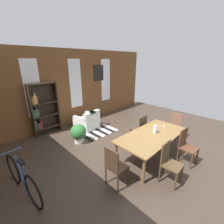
{
  "coord_description": "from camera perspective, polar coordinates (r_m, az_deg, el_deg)",
  "views": [
    {
      "loc": [
        -3.36,
        -2.21,
        2.65
      ],
      "look_at": [
        0.22,
        1.47,
        0.88
      ],
      "focal_mm": 24.14,
      "sensor_mm": 36.0,
      "label": 1
    }
  ],
  "objects": [
    {
      "name": "bookshelf_tall",
      "position": [
        6.05,
        -24.78,
        0.95
      ],
      "size": [
        0.97,
        0.28,
        1.91
      ],
      "color": "#2D2319",
      "rests_on": "ground"
    },
    {
      "name": "dining_table",
      "position": [
        4.33,
        14.94,
        -8.96
      ],
      "size": [
        2.15,
        1.05,
        0.73
      ],
      "color": "brown",
      "rests_on": "ground"
    },
    {
      "name": "dining_chair_near_right",
      "position": [
        4.54,
        26.33,
        -11.17
      ],
      "size": [
        0.43,
        0.43,
        0.95
      ],
      "color": "#51301E",
      "rests_on": "ground"
    },
    {
      "name": "armchair_white",
      "position": [
        6.25,
        -9.32,
        -3.54
      ],
      "size": [
        0.93,
        0.93,
        0.75
      ],
      "color": "silver",
      "rests_on": "ground"
    },
    {
      "name": "window_pane_2",
      "position": [
        7.67,
        -2.43,
        11.89
      ],
      "size": [
        0.55,
        0.02,
        2.01
      ],
      "primitive_type": "cube",
      "color": "white"
    },
    {
      "name": "dining_chair_far_right",
      "position": [
        5.12,
        10.48,
        -5.96
      ],
      "size": [
        0.41,
        0.41,
        0.95
      ],
      "color": "#392F21",
      "rests_on": "ground"
    },
    {
      "name": "vase_on_table",
      "position": [
        4.35,
        15.96,
        -6.33
      ],
      "size": [
        0.1,
        0.1,
        0.22
      ],
      "primitive_type": "cylinder",
      "color": "silver",
      "rests_on": "dining_table"
    },
    {
      "name": "tealight_candle_0",
      "position": [
        4.84,
        19.19,
        -5.16
      ],
      "size": [
        0.04,
        0.04,
        0.05
      ],
      "primitive_type": "cylinder",
      "color": "silver",
      "rests_on": "dining_table"
    },
    {
      "name": "window_pane_1",
      "position": [
        6.66,
        -13.62,
        10.31
      ],
      "size": [
        0.55,
        0.02,
        2.01
      ],
      "primitive_type": "cube",
      "color": "white"
    },
    {
      "name": "window_pane_0",
      "position": [
        5.99,
        -27.84,
        7.73
      ],
      "size": [
        0.55,
        0.02,
        2.01
      ],
      "primitive_type": "cube",
      "color": "white"
    },
    {
      "name": "ground_plane",
      "position": [
        4.82,
        10.76,
        -14.72
      ],
      "size": [
        9.52,
        9.52,
        0.0
      ],
      "primitive_type": "plane",
      "color": "#3E3128"
    },
    {
      "name": "dining_chair_head_right",
      "position": [
        5.59,
        22.58,
        -4.99
      ],
      "size": [
        0.43,
        0.43,
        0.95
      ],
      "color": "brown",
      "rests_on": "ground"
    },
    {
      "name": "framed_picture",
      "position": [
        7.34,
        -5.11,
        14.53
      ],
      "size": [
        0.56,
        0.03,
        0.72
      ],
      "primitive_type": "cube",
      "color": "black"
    },
    {
      "name": "back_wall_brick",
      "position": [
        6.75,
        -13.83,
        9.07
      ],
      "size": [
        8.32,
        0.12,
        3.09
      ],
      "primitive_type": "cube",
      "color": "brown",
      "rests_on": "ground"
    },
    {
      "name": "dining_chair_head_left",
      "position": [
        3.42,
        1.14,
        -19.57
      ],
      "size": [
        0.41,
        0.41,
        0.95
      ],
      "color": "#3C2B1C",
      "rests_on": "ground"
    },
    {
      "name": "potted_plant_by_shelf",
      "position": [
        5.19,
        -12.58,
        -7.63
      ],
      "size": [
        0.53,
        0.53,
        0.65
      ],
      "color": "silver",
      "rests_on": "ground"
    },
    {
      "name": "bicycle_second",
      "position": [
        3.84,
        -30.83,
        -20.91
      ],
      "size": [
        0.44,
        1.69,
        0.9
      ],
      "color": "black",
      "rests_on": "ground"
    },
    {
      "name": "dining_chair_near_left",
      "position": [
        3.75,
        20.84,
        -17.09
      ],
      "size": [
        0.42,
        0.42,
        0.95
      ],
      "color": "#4A3722",
      "rests_on": "ground"
    },
    {
      "name": "striped_rug",
      "position": [
        5.95,
        -5.16,
        -7.44
      ],
      "size": [
        1.36,
        0.86,
        0.01
      ],
      "color": "black",
      "rests_on": "ground"
    }
  ]
}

